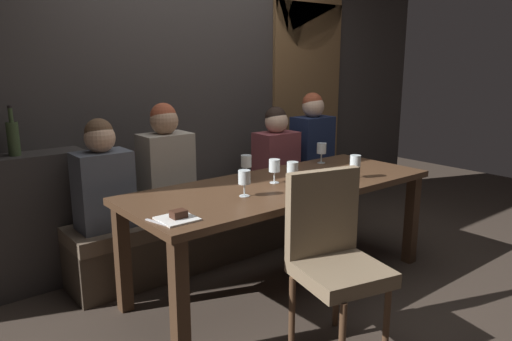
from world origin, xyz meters
The scene contains 21 objects.
ground centered at (0.00, 0.00, 0.00)m, with size 9.00×9.00×0.00m, color #382D26.
back_wall_tiled centered at (0.00, 1.22, 1.50)m, with size 6.00×0.12×3.00m, color #383330.
arched_door centered at (1.35, 1.15, 1.36)m, with size 0.90×0.05×2.55m.
back_counter centered at (-1.55, 1.04, 0.47)m, with size 1.10×0.28×0.95m, color #2F2B29.
dining_table centered at (0.00, 0.00, 0.65)m, with size 2.20×0.84×0.74m.
banquette_bench centered at (0.00, 0.70, 0.23)m, with size 2.50×0.44×0.45m.
chair_near_side centered at (-0.29, -0.72, 0.56)m, with size 0.53×0.53×0.98m.
diner_redhead centered at (-0.99, 0.69, 0.80)m, with size 0.36×0.24×0.74m.
diner_bearded centered at (-0.51, 0.70, 0.84)m, with size 0.36×0.24×0.81m.
diner_far_end centered at (0.55, 0.70, 0.79)m, with size 0.36×0.24×0.72m.
diner_near_end centered at (1.01, 0.73, 0.84)m, with size 0.36×0.24×0.82m.
wine_bottle_pale_label centered at (-1.43, 1.03, 1.07)m, with size 0.08×0.08×0.33m.
wine_glass_center_back centered at (-0.11, 0.27, 0.86)m, with size 0.08×0.08×0.16m.
wine_glass_end_right centered at (0.49, -0.21, 0.85)m, with size 0.08×0.08×0.16m.
wine_glass_far_right centered at (0.67, 0.29, 0.85)m, with size 0.08×0.08×0.16m.
wine_glass_near_right centered at (-0.01, -0.10, 0.85)m, with size 0.08×0.08×0.16m.
wine_glass_center_front centered at (-0.40, -0.09, 0.85)m, with size 0.08×0.08×0.16m.
wine_glass_end_left centered at (-0.05, 0.04, 0.85)m, with size 0.08×0.08×0.16m.
dessert_plate centered at (-0.95, -0.22, 0.75)m, with size 0.19×0.19×0.05m.
fork_on_table centered at (-1.06, -0.20, 0.74)m, with size 0.02×0.17×0.01m, color silver.
folded_napkin centered at (0.53, -0.10, 0.74)m, with size 0.11×0.10×0.01m, color silver.
Camera 1 is at (-2.14, -2.36, 1.57)m, focal length 33.83 mm.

